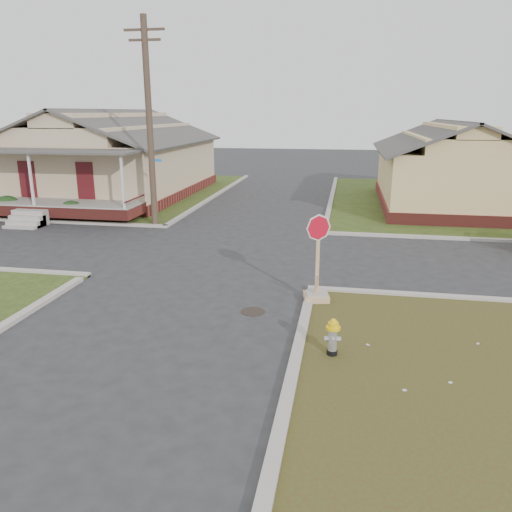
# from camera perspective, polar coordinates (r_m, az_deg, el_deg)

# --- Properties ---
(ground) EXTENTS (120.00, 120.00, 0.00)m
(ground) POSITION_cam_1_polar(r_m,az_deg,el_deg) (14.26, -8.73, -4.95)
(ground) COLOR #29292C
(ground) RESTS_ON ground
(verge_far_left) EXTENTS (19.00, 19.00, 0.05)m
(verge_far_left) POSITION_cam_1_polar(r_m,az_deg,el_deg) (35.56, -19.38, 7.06)
(verge_far_left) COLOR #2B3F16
(verge_far_left) RESTS_ON ground
(curbs) EXTENTS (80.00, 40.00, 0.12)m
(curbs) POSITION_cam_1_polar(r_m,az_deg,el_deg) (18.81, -3.83, 0.42)
(curbs) COLOR #ACA59B
(curbs) RESTS_ON ground
(manhole) EXTENTS (0.64, 0.64, 0.01)m
(manhole) POSITION_cam_1_polar(r_m,az_deg,el_deg) (13.27, -0.35, -6.36)
(manhole) COLOR black
(manhole) RESTS_ON ground
(corner_house) EXTENTS (10.10, 15.50, 5.30)m
(corner_house) POSITION_cam_1_polar(r_m,az_deg,el_deg) (32.74, -16.23, 10.60)
(corner_house) COLOR maroon
(corner_house) RESTS_ON ground
(side_house_yellow) EXTENTS (7.60, 11.60, 4.70)m
(side_house_yellow) POSITION_cam_1_polar(r_m,az_deg,el_deg) (29.71, 21.31, 9.47)
(side_house_yellow) COLOR maroon
(side_house_yellow) RESTS_ON ground
(utility_pole) EXTENTS (1.80, 0.28, 9.00)m
(utility_pole) POSITION_cam_1_polar(r_m,az_deg,el_deg) (23.14, -12.09, 14.75)
(utility_pole) COLOR #402F25
(utility_pole) RESTS_ON ground
(fire_hydrant) EXTENTS (0.31, 0.31, 0.83)m
(fire_hydrant) POSITION_cam_1_polar(r_m,az_deg,el_deg) (10.90, 8.77, -8.90)
(fire_hydrant) COLOR black
(fire_hydrant) RESTS_ON ground
(stop_sign) EXTENTS (0.69, 0.67, 2.44)m
(stop_sign) POSITION_cam_1_polar(r_m,az_deg,el_deg) (13.87, 6.96, -2.95)
(stop_sign) COLOR tan
(stop_sign) RESTS_ON ground
(hedge_left) EXTENTS (1.37, 1.12, 1.04)m
(hedge_left) POSITION_cam_1_polar(r_m,az_deg,el_deg) (28.05, -26.50, 5.19)
(hedge_left) COLOR #143613
(hedge_left) RESTS_ON verge_far_left
(hedge_right) EXTENTS (1.29, 1.05, 0.98)m
(hedge_right) POSITION_cam_1_polar(r_m,az_deg,el_deg) (25.76, -20.31, 4.98)
(hedge_right) COLOR #143613
(hedge_right) RESTS_ON verge_far_left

